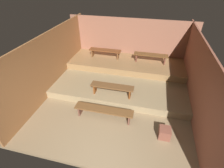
{
  "coord_description": "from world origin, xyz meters",
  "views": [
    {
      "loc": [
        0.98,
        -2.42,
        4.06
      ],
      "look_at": [
        -0.24,
        2.61,
        0.48
      ],
      "focal_mm": 26.92,
      "sensor_mm": 36.0,
      "label": 1
    }
  ],
  "objects_px": {
    "bench_middle_right": "(151,56)",
    "bench_floor_center": "(104,111)",
    "bench_lower_center": "(112,87)",
    "bench_middle_left": "(105,51)",
    "wooden_crate_floor": "(165,133)"
  },
  "relations": [
    {
      "from": "bench_middle_right",
      "to": "bench_floor_center",
      "type": "bearing_deg",
      "value": -110.74
    },
    {
      "from": "bench_lower_center",
      "to": "bench_middle_right",
      "type": "distance_m",
      "value": 2.65
    },
    {
      "from": "bench_lower_center",
      "to": "bench_middle_left",
      "type": "relative_size",
      "value": 1.03
    },
    {
      "from": "bench_middle_left",
      "to": "wooden_crate_floor",
      "type": "height_order",
      "value": "bench_middle_left"
    },
    {
      "from": "bench_middle_left",
      "to": "wooden_crate_floor",
      "type": "bearing_deg",
      "value": -52.47
    },
    {
      "from": "bench_middle_left",
      "to": "wooden_crate_floor",
      "type": "xyz_separation_m",
      "value": [
        2.76,
        -3.59,
        -0.7
      ]
    },
    {
      "from": "bench_floor_center",
      "to": "bench_lower_center",
      "type": "height_order",
      "value": "bench_lower_center"
    },
    {
      "from": "wooden_crate_floor",
      "to": "bench_middle_right",
      "type": "bearing_deg",
      "value": 100.4
    },
    {
      "from": "bench_middle_right",
      "to": "wooden_crate_floor",
      "type": "relative_size",
      "value": 4.51
    },
    {
      "from": "bench_floor_center",
      "to": "wooden_crate_floor",
      "type": "relative_size",
      "value": 5.77
    },
    {
      "from": "bench_lower_center",
      "to": "wooden_crate_floor",
      "type": "height_order",
      "value": "bench_lower_center"
    },
    {
      "from": "bench_floor_center",
      "to": "bench_middle_left",
      "type": "height_order",
      "value": "bench_middle_left"
    },
    {
      "from": "bench_lower_center",
      "to": "bench_middle_left",
      "type": "height_order",
      "value": "bench_middle_left"
    },
    {
      "from": "wooden_crate_floor",
      "to": "bench_floor_center",
      "type": "bearing_deg",
      "value": 170.61
    },
    {
      "from": "bench_floor_center",
      "to": "bench_middle_left",
      "type": "relative_size",
      "value": 1.28
    }
  ]
}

